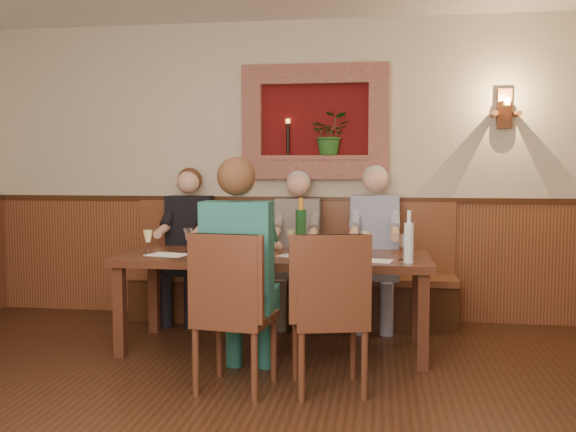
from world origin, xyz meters
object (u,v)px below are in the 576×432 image
Objects in this scene: dining_table at (274,264)px; water_bottle at (409,242)px; wine_bottle_green_b at (218,231)px; spittoon_bucket at (251,238)px; chair_near_right at (329,345)px; person_bench_mid at (297,261)px; person_bench_left at (187,258)px; bench at (291,286)px; chair_near_left at (235,344)px; person_chair_front at (241,289)px; person_bench_right at (374,260)px; wine_bottle_green_a at (301,231)px.

water_bottle is (1.02, -0.28, 0.23)m from dining_table.
wine_bottle_green_b reaches higher than dining_table.
dining_table is 8.72× the size of spittoon_bucket.
person_bench_mid reaches higher than chair_near_right.
person_bench_left is 3.60× the size of wine_bottle_green_b.
bench is 7.98× the size of water_bottle.
bench is 1.00m from person_bench_left.
person_bench_mid is (0.17, 1.79, 0.28)m from chair_near_left.
dining_table is at bearing 82.64° from person_chair_front.
person_bench_right reaches higher than chair_near_right.
bench is 6.73× the size of wine_bottle_green_a.
bench is at bearing 90.00° from dining_table.
person_bench_right is at bearing 29.78° from wine_bottle_green_b.
person_bench_left is 1.24m from spittoon_bucket.
person_bench_left is 3.20× the size of wine_bottle_green_a.
bench is 1.75m from person_chair_front.
person_bench_right is 1.47m from wine_bottle_green_b.
chair_near_right reaches higher than spittoon_bucket.
bench is 1.69m from water_bottle.
person_bench_right is 0.97× the size of person_chair_front.
chair_near_right is 1.12m from wine_bottle_green_a.
person_chair_front is (-0.87, -1.61, 0.02)m from person_bench_right.
person_chair_front reaches higher than person_bench_mid.
person_bench_left is 0.95× the size of person_chair_front.
wine_bottle_green_a is (1.17, -0.86, 0.35)m from person_bench_left.
dining_table is at bearing 164.54° from water_bottle.
chair_near_right is 1.77m from person_bench_right.
person_chair_front is 0.88m from wine_bottle_green_a.
wine_bottle_green_a is at bearing 7.45° from spittoon_bucket.
wine_bottle_green_b is 1.56m from water_bottle.
person_bench_mid is at bearing -57.06° from bench.
water_bottle reaches higher than dining_table.
spittoon_bucket is 0.37m from wine_bottle_green_b.
wine_bottle_green_a is at bearing -36.13° from person_bench_left.
spittoon_bucket is at bearing -104.90° from person_bench_mid.
person_bench_right is (1.73, -0.00, 0.01)m from person_bench_left.
dining_table is 1.71× the size of person_bench_mid.
wine_bottle_green_a is at bearing 67.76° from person_chair_front.
chair_near_left is 2.01m from person_bench_right.
person_chair_front is 3.36× the size of wine_bottle_green_a.
person_bench_left reaches higher than spittoon_bucket.
person_bench_right is 3.86× the size of water_bottle.
person_bench_left reaches higher than water_bottle.
person_chair_front is at bearing -95.95° from person_bench_mid.
chair_near_left is at bearing -95.47° from person_bench_mid.
dining_table is 0.28m from spittoon_bucket.
spittoon_bucket is at bearing 95.89° from person_chair_front.
wine_bottle_green_b is at bearing -150.22° from person_bench_right.
person_bench_right is (0.77, -0.11, 0.27)m from bench.
chair_near_right is 2.73× the size of water_bottle.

